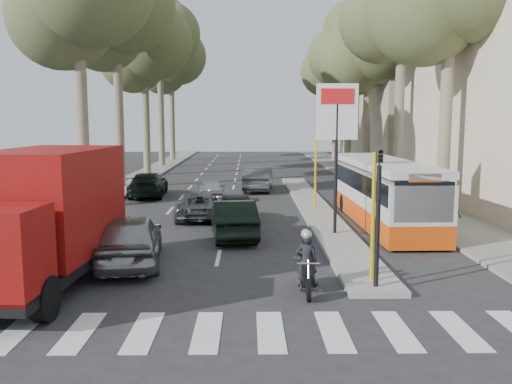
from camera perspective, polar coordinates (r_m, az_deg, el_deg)
The scene contains 26 objects.
ground at distance 15.24m, azimuth -0.99°, elevation -8.81°, with size 120.00×120.00×0.00m, color #28282B.
sidewalk_right at distance 40.75m, azimuth 11.29°, elevation 1.46°, with size 3.20×70.00×0.12m, color gray.
median_left at distance 43.58m, azimuth -11.47°, elevation 1.84°, with size 2.40×64.00×0.12m, color gray.
traffic_island at distance 26.16m, azimuth 6.22°, elevation -1.75°, with size 1.50×26.00×0.16m, color gray.
building_far at distance 51.15m, azimuth 17.10°, elevation 11.39°, with size 11.00×20.00×16.00m, color #B7A88E.
billboard at distance 19.89m, azimuth 8.48°, elevation 5.78°, with size 1.50×12.10×5.60m.
traffic_light_island at distance 13.63m, azimuth 12.77°, elevation -0.26°, with size 0.16×0.41×3.60m.
tree_l_b at distance 36.28m, azimuth -14.31°, elevation 18.11°, with size 7.40×7.20×14.88m.
tree_l_c at distance 43.82m, azimuth -11.50°, elevation 14.95°, with size 7.40×7.20×13.71m.
tree_l_d at distance 51.89m, azimuth -9.98°, elevation 15.73°, with size 7.40×7.20×15.66m.
tree_l_e at distance 59.62m, azimuth -8.81°, elevation 13.68°, with size 7.40×7.20×14.49m.
tree_r_c at distance 42.06m, azimuth 11.91°, elevation 14.78°, with size 7.40×7.20×13.32m.
tree_r_d at distance 50.03m, azimuth 9.99°, elevation 15.24°, with size 7.40×7.20×14.88m.
tree_r_e at distance 57.79m, azimuth 8.55°, elevation 13.53°, with size 7.40×7.20×14.10m.
silver_hatchback at distance 16.66m, azimuth -13.15°, elevation -4.82°, with size 1.85×4.59×1.56m, color #96979D.
dark_hatchback at distance 19.95m, azimuth -2.39°, elevation -2.82°, with size 1.48×4.25×1.40m, color black.
queue_car_a at distance 23.96m, azimuth -5.86°, elevation -1.39°, with size 1.93×4.18×1.16m, color #474A4E.
queue_car_b at distance 22.78m, azimuth -2.20°, elevation -1.74°, with size 1.72×4.23×1.23m, color black.
queue_car_c at distance 28.71m, azimuth -4.72°, elevation 0.16°, with size 1.43×3.56×1.21m, color #A4A7AC.
queue_car_d at distance 33.18m, azimuth 0.24°, elevation 1.41°, with size 1.56×4.48×1.48m, color #4E5056.
queue_car_e at distance 31.19m, azimuth -11.30°, elevation 0.77°, with size 1.92×4.73×1.37m, color black.
red_truck at distance 14.95m, azimuth -21.61°, elevation -2.31°, with size 2.94×6.79×3.54m.
city_bus at distance 23.05m, azimuth 13.15°, elevation 0.19°, with size 2.41×10.23×2.69m.
motorcycle at distance 13.87m, azimuth 5.28°, elevation -7.38°, with size 0.68×1.89×1.60m.
pedestrian_near at distance 20.55m, azimuth 19.57°, elevation -2.39°, with size 0.91×0.45×1.56m, color #3D3049.
pedestrian_far at distance 23.94m, azimuth 18.42°, elevation -0.89°, with size 1.06×0.47×1.63m, color brown.
Camera 1 is at (0.05, -14.62, 4.30)m, focal length 38.00 mm.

